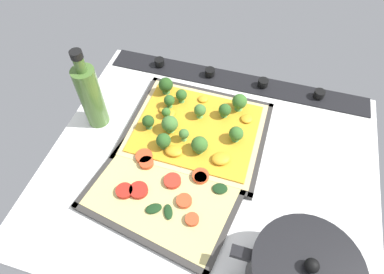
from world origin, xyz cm
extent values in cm
cube|color=white|center=(0.00, 0.00, -1.50)|extent=(74.89, 64.62, 3.00)
cube|color=black|center=(0.00, -28.81, 0.40)|extent=(71.90, 7.00, 0.80)
cylinder|color=black|center=(-22.47, -28.81, 1.70)|extent=(2.80, 2.80, 1.80)
cylinder|color=black|center=(-7.49, -28.81, 1.70)|extent=(2.80, 2.80, 1.80)
cylinder|color=black|center=(7.49, -28.81, 1.70)|extent=(2.80, 2.80, 1.80)
cylinder|color=black|center=(22.47, -28.81, 1.70)|extent=(2.80, 2.80, 1.80)
cube|color=#33302D|center=(5.58, -8.44, 0.25)|extent=(34.03, 28.77, 0.50)
cube|color=#33302D|center=(5.30, -21.88, 0.65)|extent=(33.47, 1.89, 1.30)
cube|color=#33302D|center=(5.85, 5.00, 0.65)|extent=(33.47, 1.89, 1.30)
cube|color=#33302D|center=(-10.55, -8.10, 0.65)|extent=(1.78, 28.11, 1.30)
cube|color=#33302D|center=(21.70, -8.77, 0.65)|extent=(1.78, 28.11, 1.30)
cube|color=#D3B77F|center=(5.58, -8.44, 1.00)|extent=(31.58, 26.33, 1.00)
cube|color=gold|center=(5.58, -8.44, 1.70)|extent=(29.04, 23.71, 0.40)
cone|color=#4D8B3F|center=(11.30, -1.00, 2.41)|extent=(1.89, 1.89, 1.02)
sphere|color=#2D5B23|center=(11.30, -1.00, 4.21)|extent=(3.43, 3.43, 3.43)
cone|color=#5B9F46|center=(-2.95, -17.34, 2.60)|extent=(2.05, 2.05, 1.39)
sphere|color=#386B28|center=(-2.95, -17.34, 4.69)|extent=(3.73, 3.73, 3.73)
cone|color=#4D8B3F|center=(11.67, -15.77, 2.54)|extent=(1.58, 1.58, 1.28)
sphere|color=#2D5B23|center=(11.67, -15.77, 4.26)|extent=(2.88, 2.88, 2.88)
cone|color=#5B9F46|center=(3.13, -2.26, 2.30)|extent=(2.12, 2.12, 0.81)
sphere|color=#386B28|center=(3.13, -2.26, 4.15)|extent=(3.86, 3.86, 3.86)
cone|color=#5B9F46|center=(-4.18, -7.66, 2.39)|extent=(1.87, 1.87, 0.98)
sphere|color=#386B28|center=(-4.18, -7.66, 4.15)|extent=(3.39, 3.39, 3.39)
cone|color=#4D8B3F|center=(-0.03, -14.12, 2.40)|extent=(1.71, 1.71, 1.00)
sphere|color=#2D5B23|center=(-0.03, -14.12, 4.07)|extent=(3.11, 3.11, 3.11)
cone|color=#68AD54|center=(11.48, -5.99, 2.34)|extent=(2.19, 2.19, 0.88)
sphere|color=#427533|center=(11.48, -5.99, 4.27)|extent=(3.98, 3.98, 3.98)
cone|color=#4D8B3F|center=(14.04, -13.21, 2.52)|extent=(1.52, 1.52, 1.24)
sphere|color=#2D5B23|center=(14.04, -13.21, 4.18)|extent=(2.76, 2.76, 2.76)
cone|color=#5B9F46|center=(13.73, -9.78, 2.31)|extent=(1.24, 1.24, 0.81)
sphere|color=#386B28|center=(13.73, -9.78, 3.56)|extent=(2.25, 2.25, 2.25)
cone|color=#427635|center=(16.54, -17.77, 2.56)|extent=(2.06, 2.06, 1.31)
sphere|color=#264C1C|center=(16.54, -17.77, 4.62)|extent=(3.75, 3.75, 3.75)
cone|color=#427635|center=(16.68, -5.35, 2.51)|extent=(1.62, 1.62, 1.21)
sphere|color=#264C1C|center=(16.68, -5.35, 4.22)|extent=(2.94, 2.94, 2.94)
cone|color=#68AD54|center=(7.41, -4.17, 2.60)|extent=(1.31, 1.31, 1.39)
sphere|color=#427533|center=(7.41, -4.17, 4.19)|extent=(2.38, 2.38, 2.38)
cone|color=#68AD54|center=(5.77, -12.17, 2.52)|extent=(1.64, 1.64, 1.24)
sphere|color=#427533|center=(5.77, -12.17, 4.26)|extent=(2.99, 2.99, 2.99)
ellipsoid|color=gold|center=(6.47, -17.80, 2.29)|extent=(3.56, 3.54, 0.91)
ellipsoid|color=gold|center=(-5.61, -14.32, 2.33)|extent=(3.57, 3.53, 1.00)
ellipsoid|color=gold|center=(13.16, -10.53, 2.38)|extent=(2.98, 3.43, 1.11)
ellipsoid|color=gold|center=(-2.23, -1.03, 2.53)|extent=(5.31, 4.96, 1.48)
ellipsoid|color=gold|center=(15.16, -11.36, 2.26)|extent=(3.23, 3.19, 0.85)
ellipsoid|color=gold|center=(8.62, 0.28, 2.51)|extent=(4.10, 3.08, 1.42)
cube|color=#33302D|center=(7.71, 10.52, 0.25)|extent=(34.80, 27.14, 0.50)
cube|color=#33302D|center=(5.85, 0.37, 0.65)|extent=(31.08, 6.83, 1.30)
cube|color=#33302D|center=(9.57, 20.67, 0.65)|extent=(31.08, 6.83, 1.30)
cube|color=#33302D|center=(-7.13, 13.24, 0.65)|extent=(5.11, 21.70, 1.30)
cube|color=#33302D|center=(22.56, 7.80, 0.65)|extent=(5.11, 21.70, 1.30)
cube|color=#CBBC72|center=(7.71, 10.52, 0.95)|extent=(32.01, 24.34, 0.90)
cylinder|color=#B22319|center=(15.59, 12.29, 1.90)|extent=(3.64, 3.64, 1.00)
cylinder|color=#D14723|center=(14.74, 2.95, 1.90)|extent=(3.86, 3.86, 1.00)
cylinder|color=red|center=(6.57, 7.13, 1.90)|extent=(3.75, 3.75, 1.00)
cylinder|color=#B22319|center=(12.74, 11.30, 1.90)|extent=(4.00, 4.00, 1.00)
cylinder|color=#D14723|center=(1.03, 4.21, 1.90)|extent=(3.68, 3.68, 1.00)
cylinder|color=#D14723|center=(2.73, 10.94, 1.90)|extent=(3.27, 3.27, 1.00)
cylinder|color=#D14723|center=(0.25, 14.36, 1.90)|extent=(2.82, 2.82, 1.00)
cylinder|color=#D14723|center=(13.61, 4.42, 1.90)|extent=(3.20, 3.20, 1.00)
cylinder|color=#D14723|center=(0.91, 4.75, 1.90)|extent=(2.76, 2.76, 1.00)
ellipsoid|color=#193819|center=(5.14, 14.11, 1.80)|extent=(3.03, 3.82, 0.60)
ellipsoid|color=#193819|center=(8.24, 14.28, 1.80)|extent=(4.07, 3.70, 0.60)
ellipsoid|color=#193819|center=(-3.75, 5.97, 1.80)|extent=(3.75, 3.24, 0.60)
cylinder|color=black|center=(-21.40, 20.01, 9.33)|extent=(18.70, 18.70, 0.80)
sphere|color=black|center=(-21.40, 20.01, 10.93)|extent=(2.40, 2.40, 2.40)
cube|color=black|center=(-10.44, 20.01, 7.32)|extent=(3.60, 2.00, 1.20)
cylinder|color=#476B2D|center=(30.41, -5.24, 8.35)|extent=(5.31, 5.31, 16.69)
cylinder|color=#476B2D|center=(30.41, -5.24, 18.44)|extent=(2.39, 2.39, 3.50)
cylinder|color=black|center=(30.41, -5.24, 20.99)|extent=(2.66, 2.66, 1.60)
camera|label=1|loc=(-7.40, 39.60, 64.90)|focal=30.92mm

